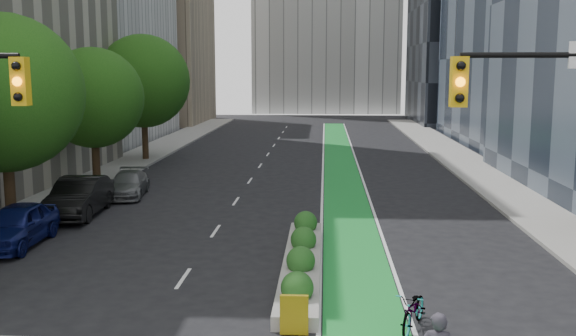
# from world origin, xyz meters

# --- Properties ---
(sidewalk_left) EXTENTS (3.60, 90.00, 0.15)m
(sidewalk_left) POSITION_xyz_m (-11.80, 25.00, 0.07)
(sidewalk_left) COLOR gray
(sidewalk_left) RESTS_ON ground
(sidewalk_right) EXTENTS (3.60, 90.00, 0.15)m
(sidewalk_right) POSITION_xyz_m (11.80, 25.00, 0.07)
(sidewalk_right) COLOR gray
(sidewalk_right) RESTS_ON ground
(bike_lane_paint) EXTENTS (2.20, 70.00, 0.01)m
(bike_lane_paint) POSITION_xyz_m (3.00, 30.00, 0.01)
(bike_lane_paint) COLOR #188730
(bike_lane_paint) RESTS_ON ground
(building_tan_far) EXTENTS (14.00, 16.00, 26.00)m
(building_tan_far) POSITION_xyz_m (-20.00, 66.00, 13.00)
(building_tan_far) COLOR tan
(building_tan_far) RESTS_ON ground
(building_dark_end) EXTENTS (14.00, 18.00, 28.00)m
(building_dark_end) POSITION_xyz_m (20.00, 68.00, 14.00)
(building_dark_end) COLOR black
(building_dark_end) RESTS_ON ground
(tree_mid) EXTENTS (6.40, 6.40, 8.78)m
(tree_mid) POSITION_xyz_m (-11.00, 12.00, 5.57)
(tree_mid) COLOR black
(tree_mid) RESTS_ON ground
(tree_midfar) EXTENTS (5.60, 5.60, 7.76)m
(tree_midfar) POSITION_xyz_m (-11.00, 22.00, 4.95)
(tree_midfar) COLOR black
(tree_midfar) RESTS_ON ground
(tree_far) EXTENTS (6.60, 6.60, 9.00)m
(tree_far) POSITION_xyz_m (-11.00, 32.00, 5.69)
(tree_far) COLOR black
(tree_far) RESTS_ON ground
(median_planter) EXTENTS (1.20, 10.26, 1.10)m
(median_planter) POSITION_xyz_m (1.20, 7.04, 0.37)
(median_planter) COLOR gray
(median_planter) RESTS_ON ground
(bicycle) EXTENTS (1.35, 2.07, 1.03)m
(bicycle) POSITION_xyz_m (4.20, 2.40, 0.51)
(bicycle) COLOR gray
(bicycle) RESTS_ON ground
(parked_car_left_near) EXTENTS (2.00, 4.70, 1.58)m
(parked_car_left_near) POSITION_xyz_m (-9.50, 9.37, 0.79)
(parked_car_left_near) COLOR #0D144F
(parked_car_left_near) RESTS_ON ground
(parked_car_left_mid) EXTENTS (2.14, 5.32, 1.72)m
(parked_car_left_mid) POSITION_xyz_m (-9.07, 14.41, 0.86)
(parked_car_left_mid) COLOR black
(parked_car_left_mid) RESTS_ON ground
(parked_car_left_far) EXTENTS (2.33, 4.60, 1.28)m
(parked_car_left_far) POSITION_xyz_m (-8.26, 18.98, 0.64)
(parked_car_left_far) COLOR #535658
(parked_car_left_far) RESTS_ON ground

